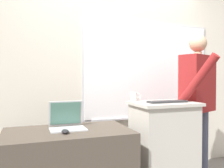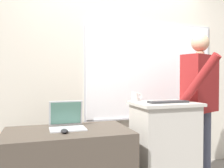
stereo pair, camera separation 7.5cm
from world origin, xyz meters
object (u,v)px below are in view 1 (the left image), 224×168
lectern_podium (163,150)px  coffee_mug (134,97)px  person_presenter (198,98)px  wireless_keyboard (167,102)px  laptop (67,120)px  computer_mouse_by_laptop (65,131)px

lectern_podium → coffee_mug: coffee_mug is taller
person_presenter → coffee_mug: person_presenter is taller
lectern_podium → wireless_keyboard: (0.00, -0.06, 0.50)m
laptop → lectern_podium: bearing=-6.0°
laptop → coffee_mug: 0.75m
laptop → coffee_mug: (0.72, 0.08, 0.19)m
lectern_podium → wireless_keyboard: bearing=-85.9°
wireless_keyboard → computer_mouse_by_laptop: size_ratio=4.05×
wireless_keyboard → coffee_mug: bearing=135.9°
lectern_podium → wireless_keyboard: wireless_keyboard is taller
lectern_podium → laptop: laptop is taller
lectern_podium → person_presenter: size_ratio=0.57×
lectern_podium → coffee_mug: bearing=143.8°
lectern_podium → coffee_mug: size_ratio=7.88×
person_presenter → coffee_mug: bearing=153.8°
person_presenter → computer_mouse_by_laptop: (-1.54, -0.23, -0.22)m
wireless_keyboard → coffee_mug: size_ratio=3.23×
person_presenter → laptop: bearing=158.8°
wireless_keyboard → computer_mouse_by_laptop: 1.04m
laptop → wireless_keyboard: size_ratio=0.78×
person_presenter → wireless_keyboard: bearing=177.4°
person_presenter → laptop: size_ratio=5.44×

